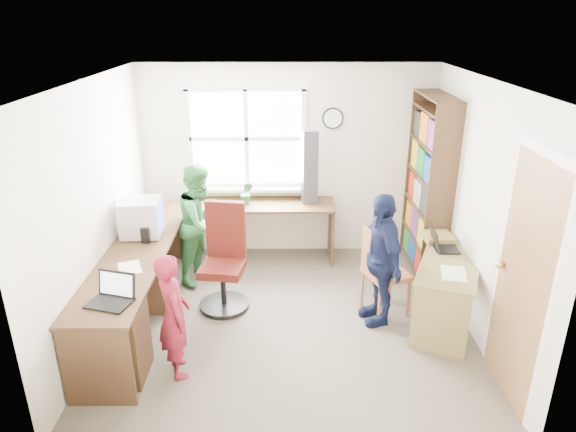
% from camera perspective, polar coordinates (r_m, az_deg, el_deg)
% --- Properties ---
extents(room, '(3.64, 3.44, 2.44)m').
position_cam_1_polar(room, '(4.91, 0.14, 1.15)').
color(room, '#4C443C').
rests_on(room, ground).
extents(l_desk, '(2.38, 2.95, 0.75)m').
position_cam_1_polar(l_desk, '(5.06, -15.09, -8.55)').
color(l_desk, '#472F1C').
rests_on(l_desk, ground).
extents(right_desk, '(0.95, 1.29, 0.68)m').
position_cam_1_polar(right_desk, '(5.35, 17.39, -6.67)').
color(right_desk, olive).
rests_on(right_desk, ground).
extents(bookshelf, '(0.30, 1.02, 2.10)m').
position_cam_1_polar(bookshelf, '(6.24, 15.29, 2.81)').
color(bookshelf, '#472F1C').
rests_on(bookshelf, ground).
extents(swivel_chair, '(0.60, 0.60, 1.13)m').
position_cam_1_polar(swivel_chair, '(5.46, -7.10, -5.23)').
color(swivel_chair, black).
rests_on(swivel_chair, ground).
extents(wooden_chair, '(0.52, 0.52, 0.93)m').
position_cam_1_polar(wooden_chair, '(5.33, 10.29, -5.88)').
color(wooden_chair, '#A25F36').
rests_on(wooden_chair, ground).
extents(crt_monitor, '(0.42, 0.38, 0.40)m').
position_cam_1_polar(crt_monitor, '(5.56, -16.01, -0.19)').
color(crt_monitor, silver).
rests_on(crt_monitor, l_desk).
extents(laptop_left, '(0.40, 0.36, 0.23)m').
position_cam_1_polar(laptop_left, '(4.45, -18.92, -8.33)').
color(laptop_left, black).
rests_on(laptop_left, l_desk).
extents(laptop_right, '(0.28, 0.33, 0.22)m').
position_cam_1_polar(laptop_right, '(5.51, 16.63, -2.93)').
color(laptop_right, black).
rests_on(laptop_right, right_desk).
extents(speaker_a, '(0.09, 0.09, 0.17)m').
position_cam_1_polar(speaker_a, '(5.42, -15.50, -2.01)').
color(speaker_a, black).
rests_on(speaker_a, l_desk).
extents(speaker_b, '(0.10, 0.10, 0.17)m').
position_cam_1_polar(speaker_b, '(5.88, -14.84, -0.06)').
color(speaker_b, black).
rests_on(speaker_b, l_desk).
extents(cd_tower, '(0.21, 0.19, 0.90)m').
position_cam_1_polar(cd_tower, '(6.23, 2.39, 5.47)').
color(cd_tower, black).
rests_on(cd_tower, l_desk).
extents(game_box, '(0.32, 0.32, 0.06)m').
position_cam_1_polar(game_box, '(5.71, 16.32, -2.28)').
color(game_box, red).
rests_on(game_box, right_desk).
extents(paper_a, '(0.29, 0.34, 0.00)m').
position_cam_1_polar(paper_a, '(4.97, -17.20, -5.52)').
color(paper_a, silver).
rests_on(paper_a, l_desk).
extents(paper_b, '(0.28, 0.36, 0.00)m').
position_cam_1_polar(paper_b, '(5.05, 17.92, -6.09)').
color(paper_b, silver).
rests_on(paper_b, right_desk).
extents(potted_plant, '(0.17, 0.14, 0.28)m').
position_cam_1_polar(potted_plant, '(6.26, -4.63, 2.53)').
color(potted_plant, '#296836').
rests_on(potted_plant, l_desk).
extents(person_red, '(0.40, 0.48, 1.13)m').
position_cam_1_polar(person_red, '(4.50, -12.56, -10.75)').
color(person_red, maroon).
rests_on(person_red, ground).
extents(person_green, '(0.74, 0.82, 1.39)m').
position_cam_1_polar(person_green, '(5.96, -9.62, -0.79)').
color(person_green, '#317B3D').
rests_on(person_green, ground).
extents(person_navy, '(0.51, 0.86, 1.37)m').
position_cam_1_polar(person_navy, '(5.14, 10.22, -4.73)').
color(person_navy, '#131A3C').
rests_on(person_navy, ground).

